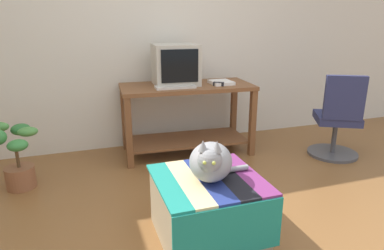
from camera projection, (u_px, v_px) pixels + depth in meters
ground_plane at (222, 241)px, 2.28m from camera, size 14.00×14.00×0.00m
back_wall at (151, 29)px, 3.75m from camera, size 8.00×0.10×2.60m
desk at (187, 107)px, 3.66m from camera, size 1.40×0.70×0.75m
tv_monitor at (176, 65)px, 3.55m from camera, size 0.48×0.43×0.41m
keyboard at (175, 87)px, 3.42m from camera, size 0.41×0.16×0.02m
book at (221, 82)px, 3.63m from camera, size 0.22×0.25×0.03m
ottoman_with_blanket at (208, 208)px, 2.28m from camera, size 0.68×0.69×0.43m
cat at (211, 161)px, 2.16m from camera, size 0.48×0.43×0.31m
potted_plant at (17, 157)px, 2.92m from camera, size 0.42×0.40×0.59m
office_chair at (338, 122)px, 3.56m from camera, size 0.57×0.57×0.89m
stapler at (219, 84)px, 3.53m from camera, size 0.11×0.09×0.04m
pen at (227, 83)px, 3.68m from camera, size 0.10×0.11×0.01m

